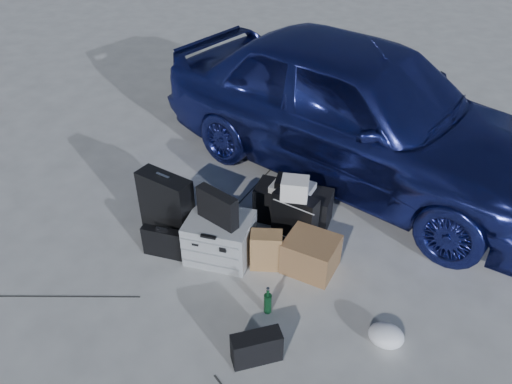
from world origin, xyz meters
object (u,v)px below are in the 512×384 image
duffel_bag (293,205)px  suitcase_left (167,208)px  briefcase (163,243)px  car (357,109)px  green_bottle (268,300)px  suitcase_right (295,218)px  pelican_case (220,238)px  cardboard_box (311,254)px

duffel_bag → suitcase_left: bearing=-148.6°
briefcase → duffel_bag: (1.02, 0.90, 0.04)m
car → suitcase_left: bearing=161.6°
suitcase_left → green_bottle: (1.21, -0.62, -0.23)m
suitcase_right → green_bottle: (0.03, -0.96, -0.13)m
suitcase_left → duffel_bag: size_ratio=0.94×
car → suitcase_left: car is taller
pelican_case → cardboard_box: (0.85, 0.09, -0.04)m
cardboard_box → pelican_case: bearing=-173.8°
car → duffel_bag: bearing=-177.7°
pelican_case → duffel_bag: pelican_case is taller
pelican_case → briefcase: pelican_case is taller
pelican_case → suitcase_left: suitcase_left is taller
pelican_case → briefcase: (-0.50, -0.17, -0.06)m
briefcase → duffel_bag: 1.36m
suitcase_left → duffel_bag: (1.09, 0.63, -0.17)m
briefcase → suitcase_left: bearing=103.2°
suitcase_left → duffel_bag: bearing=45.4°
duffel_bag → suitcase_right: bearing=-71.2°
car → briefcase: car is taller
green_bottle → duffel_bag: bearing=95.4°
duffel_bag → green_bottle: 1.25m
pelican_case → suitcase_right: (0.60, 0.44, 0.05)m
car → briefcase: bearing=166.7°
briefcase → cardboard_box: 1.38m
car → green_bottle: (-0.28, -2.40, -0.66)m
duffel_bag → cardboard_box: (0.34, -0.63, -0.02)m
suitcase_left → briefcase: bearing=-59.6°
car → duffel_bag: 1.36m
pelican_case → cardboard_box: pelican_case is taller
briefcase → duffel_bag: duffel_bag is taller
suitcase_left → suitcase_right: 1.23m
pelican_case → green_bottle: (0.63, -0.52, -0.08)m
suitcase_right → pelican_case: bearing=-128.6°
suitcase_right → green_bottle: 0.97m
green_bottle → suitcase_right: bearing=91.7°
briefcase → green_bottle: briefcase is taller
suitcase_left → cardboard_box: suitcase_left is taller
car → cardboard_box: (-0.06, -1.79, -0.62)m
suitcase_left → cardboard_box: size_ratio=1.59×
car → suitcase_left: 2.36m
briefcase → suitcase_right: (1.11, 0.61, 0.11)m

